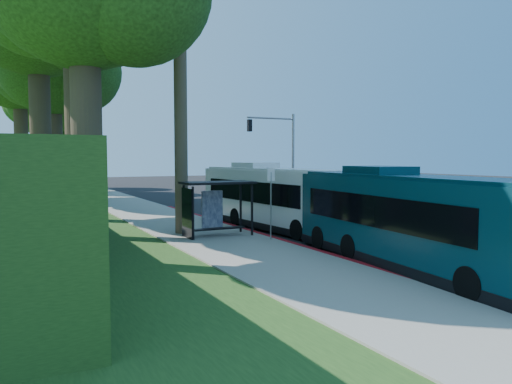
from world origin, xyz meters
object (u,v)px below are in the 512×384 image
bus_shelter (212,198)px  teal_bus (411,219)px  white_bus (273,197)px  pickup (243,196)px

bus_shelter → teal_bus: bearing=-68.2°
white_bus → bus_shelter: bearing=-163.6°
bus_shelter → teal_bus: 9.32m
teal_bus → pickup: teal_bus is taller
white_bus → pickup: white_bus is taller
white_bus → pickup: 11.99m
teal_bus → pickup: 21.91m
white_bus → teal_bus: white_bus is taller
white_bus → teal_bus: bearing=-96.8°
bus_shelter → white_bus: 4.22m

